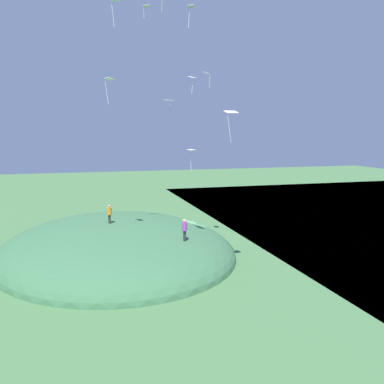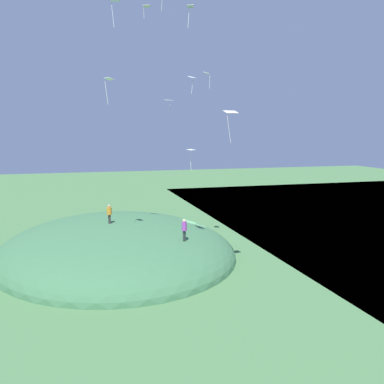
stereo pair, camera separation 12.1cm
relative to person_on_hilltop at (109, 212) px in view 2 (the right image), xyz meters
name	(u,v)px [view 2 (the right image)]	position (x,y,z in m)	size (l,w,h in m)	color
ground_plane	(197,241)	(-9.09, -2.76, -4.11)	(160.00, 160.00, 0.00)	#457342
grass_hill	(117,252)	(-0.68, -1.15, -4.11)	(21.83, 26.15, 6.11)	#3B6C45
person_on_hilltop	(109,212)	(0.00, 0.00, 0.00)	(0.57, 0.57, 1.72)	#383230
person_watching_kites	(184,227)	(-5.66, 5.05, -0.64)	(0.57, 0.57, 1.85)	#2E3A37
kite_0	(190,8)	(-5.59, 7.18, 15.89)	(0.64, 0.77, 1.53)	white
kite_1	(231,114)	(-8.28, 8.49, 8.42)	(1.06, 0.78, 2.33)	white
kite_2	(169,101)	(-6.22, -2.66, 10.12)	(1.09, 1.00, 1.20)	white
kite_3	(146,7)	(-4.12, -2.75, 18.58)	(0.76, 0.66, 1.11)	silver
kite_4	(115,3)	(-0.56, 3.87, 16.77)	(0.76, 0.60, 2.01)	white
kite_5	(207,74)	(-9.12, 0.06, 12.36)	(0.83, 0.97, 1.47)	white
kite_7	(192,78)	(-6.85, 3.27, 11.51)	(0.87, 0.82, 1.42)	white
kite_8	(191,151)	(-7.27, 1.42, 5.40)	(0.98, 0.96, 1.95)	white
kite_10	(109,81)	(0.15, 5.26, 10.84)	(0.74, 0.86, 1.94)	white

